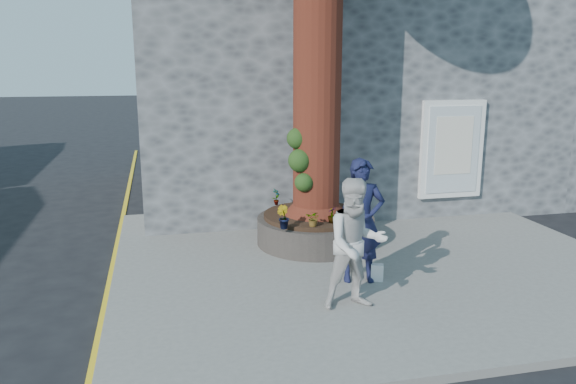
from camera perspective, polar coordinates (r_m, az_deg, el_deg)
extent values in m
plane|color=black|center=(9.21, 1.40, -9.99)|extent=(120.00, 120.00, 0.00)
cube|color=slate|center=(10.52, 8.00, -6.80)|extent=(9.00, 8.00, 0.12)
cube|color=yellow|center=(9.93, -17.67, -8.88)|extent=(0.10, 30.00, 0.01)
cube|color=#47484B|center=(16.11, 3.68, 10.80)|extent=(10.00, 8.00, 6.00)
cube|color=white|center=(13.19, 16.30, 4.17)|extent=(1.50, 0.12, 2.20)
cube|color=silver|center=(13.14, 16.43, 4.13)|extent=(1.25, 0.04, 1.95)
cube|color=silver|center=(13.11, 16.50, 4.55)|extent=(0.90, 0.02, 1.30)
cube|color=#47484B|center=(19.95, 26.62, 9.89)|extent=(6.00, 8.00, 6.00)
cylinder|color=black|center=(11.10, 2.82, -3.89)|extent=(2.30, 2.30, 0.52)
cylinder|color=black|center=(11.02, 2.84, -2.39)|extent=(2.04, 2.04, 0.08)
cylinder|color=#4D2113|center=(10.67, 3.07, 17.65)|extent=(0.90, 0.90, 7.50)
cone|color=#4D2113|center=(10.92, 2.86, -0.42)|extent=(1.24, 1.24, 0.70)
sphere|color=#1B3C14|center=(10.49, 1.21, 3.22)|extent=(0.44, 0.44, 0.44)
sphere|color=#1B3C14|center=(10.48, 1.65, 0.98)|extent=(0.36, 0.36, 0.36)
sphere|color=#1B3C14|center=(10.54, 0.95, 5.47)|extent=(0.40, 0.40, 0.40)
imported|color=#131635|center=(9.05, 7.44, -2.95)|extent=(0.81, 0.61, 2.02)
imported|color=beige|center=(8.08, 6.93, -5.29)|extent=(0.94, 0.74, 1.91)
cube|color=white|center=(9.36, 9.03, -8.07)|extent=(0.23, 0.18, 0.28)
imported|color=gray|center=(11.62, -1.21, -0.48)|extent=(0.22, 0.22, 0.35)
imported|color=gray|center=(9.96, -0.52, -2.57)|extent=(0.31, 0.31, 0.41)
imported|color=gray|center=(10.36, 4.54, -2.35)|extent=(0.23, 0.23, 0.29)
imported|color=gray|center=(10.11, 2.63, -2.71)|extent=(0.35, 0.34, 0.29)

